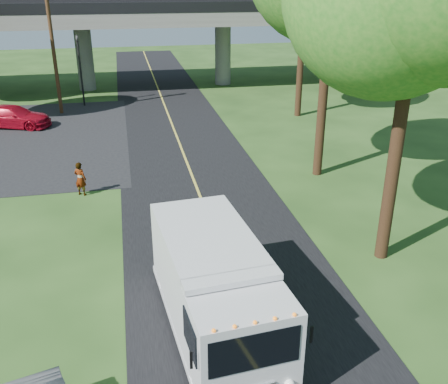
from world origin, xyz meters
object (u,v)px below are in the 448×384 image
object	(u,v)px
traffic_signal	(80,63)
step_van	(215,286)
pedestrian	(80,179)
red_sedan	(13,117)
utility_pole	(53,48)

from	to	relation	value
traffic_signal	step_van	bearing A→B (deg)	-79.88
step_van	pedestrian	world-z (taller)	step_van
traffic_signal	red_sedan	world-z (taller)	traffic_signal
utility_pole	pedestrian	xyz separation A→B (m)	(2.28, -15.34, -3.81)
utility_pole	red_sedan	size ratio (longest dim) A/B	1.87
red_sedan	pedestrian	distance (m)	13.21
utility_pole	red_sedan	xyz separation A→B (m)	(-2.68, -3.09, -3.89)
traffic_signal	pedestrian	distance (m)	17.52
traffic_signal	red_sedan	bearing A→B (deg)	-129.39
step_van	pedestrian	bearing A→B (deg)	106.30
utility_pole	step_van	xyz separation A→B (m)	(6.47, -25.83, -3.10)
traffic_signal	utility_pole	xyz separation A→B (m)	(-1.50, -2.00, 1.40)
step_van	traffic_signal	bearing A→B (deg)	94.65
red_sedan	traffic_signal	bearing A→B (deg)	-21.75
step_van	red_sedan	xyz separation A→B (m)	(-9.15, 22.74, -0.80)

